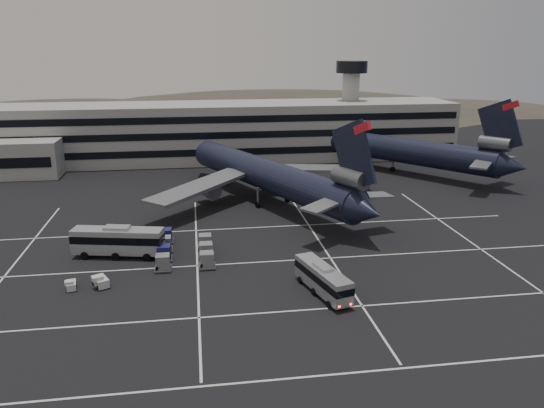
{
  "coord_description": "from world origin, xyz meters",
  "views": [
    {
      "loc": [
        -5.75,
        -61.09,
        27.82
      ],
      "look_at": [
        5.44,
        14.05,
        5.0
      ],
      "focal_mm": 35.0,
      "sensor_mm": 36.0,
      "label": 1
    }
  ],
  "objects": [
    {
      "name": "bus_near",
      "position": [
        8.36,
        -6.31,
        1.94
      ],
      "size": [
        4.92,
        10.3,
        3.54
      ],
      "rotation": [
        0.0,
        0.0,
        0.27
      ],
      "color": "gray",
      "rests_on": "ground"
    },
    {
      "name": "trijet_main",
      "position": [
        7.34,
        31.35,
        5.25
      ],
      "size": [
        43.33,
        54.35,
        18.08
      ],
      "rotation": [
        0.0,
        0.0,
        0.43
      ],
      "color": "black",
      "rests_on": "ground"
    },
    {
      "name": "uld_cluster",
      "position": [
        -7.97,
        7.64,
        1.02
      ],
      "size": [
        7.86,
        12.63,
        2.08
      ],
      "rotation": [
        0.0,
        0.0,
        0.01
      ],
      "color": "#2D2D30",
      "rests_on": "ground"
    },
    {
      "name": "hills",
      "position": [
        17.99,
        170.0,
        -12.07
      ],
      "size": [
        352.0,
        180.0,
        44.0
      ],
      "color": "#38332B",
      "rests_on": "ground"
    },
    {
      "name": "terminal",
      "position": [
        -2.95,
        71.14,
        6.93
      ],
      "size": [
        125.0,
        26.0,
        24.0
      ],
      "color": "gray",
      "rests_on": "ground"
    },
    {
      "name": "tug_a",
      "position": [
        -20.87,
        -0.86,
        0.56
      ],
      "size": [
        1.55,
        2.15,
        1.26
      ],
      "rotation": [
        0.0,
        0.0,
        0.2
      ],
      "color": "silver",
      "rests_on": "ground"
    },
    {
      "name": "trijet_far",
      "position": [
        39.71,
        51.48,
        5.43
      ],
      "size": [
        40.59,
        48.6,
        18.08
      ],
      "rotation": [
        0.0,
        0.0,
        0.66
      ],
      "color": "black",
      "rests_on": "ground"
    },
    {
      "name": "bus_far",
      "position": [
        -16.56,
        8.87,
        2.38
      ],
      "size": [
        12.64,
        5.38,
        4.35
      ],
      "rotation": [
        0.0,
        0.0,
        1.36
      ],
      "color": "gray",
      "rests_on": "ground"
    },
    {
      "name": "lane_markings",
      "position": [
        0.95,
        0.72,
        0.01
      ],
      "size": [
        90.0,
        55.62,
        0.01
      ],
      "color": "silver",
      "rests_on": "ground"
    },
    {
      "name": "tug_b",
      "position": [
        -17.47,
        -0.63,
        0.7
      ],
      "size": [
        2.43,
        2.86,
        1.59
      ],
      "rotation": [
        0.0,
        0.0,
        0.46
      ],
      "color": "silver",
      "rests_on": "ground"
    },
    {
      "name": "ground",
      "position": [
        0.0,
        0.0,
        0.0
      ],
      "size": [
        260.0,
        260.0,
        0.0
      ],
      "primitive_type": "plane",
      "color": "black",
      "rests_on": "ground"
    }
  ]
}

